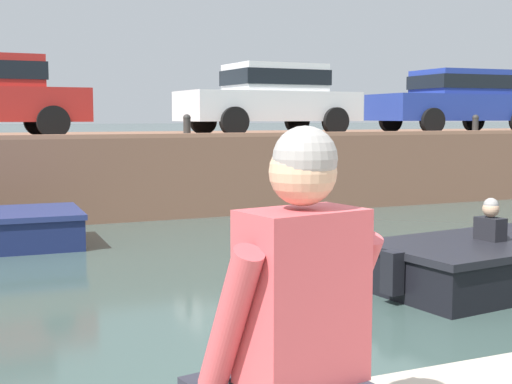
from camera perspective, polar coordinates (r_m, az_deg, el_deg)
The scene contains 8 objects.
ground_plane at distance 8.28m, azimuth -3.82°, elevation -7.58°, with size 400.00×400.00×0.00m, color #384C47.
far_quay_wall at distance 16.19m, azimuth -13.98°, elevation 1.71°, with size 60.00×6.00×1.56m, color brown.
far_wall_coping at distance 13.32m, azimuth -11.94°, elevation 4.39°, with size 60.00×0.24×0.08m, color #9F6C52.
car_centre_white at distance 15.85m, azimuth 1.19°, elevation 7.67°, with size 3.95×2.00×1.54m.
car_right_inner_blue at distance 18.60m, azimuth 15.80°, elevation 7.21°, with size 4.23×2.09×1.54m.
mooring_bollard_mid at distance 13.86m, azimuth -5.55°, elevation 5.37°, with size 0.15×0.15×0.45m.
mooring_bollard_east at distance 17.39m, azimuth 17.14°, elevation 5.26°, with size 0.15×0.15×0.45m.
person_seated_left at distance 2.19m, azimuth 2.94°, elevation -10.36°, with size 0.57×0.58×0.97m.
Camera 1 is at (-2.74, -2.23, 1.95)m, focal length 50.00 mm.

